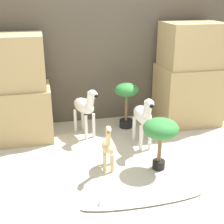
# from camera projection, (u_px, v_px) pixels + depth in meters

# --- Properties ---
(ground_plane) EXTENTS (14.00, 14.00, 0.00)m
(ground_plane) POSITION_uv_depth(u_px,v_px,m) (136.00, 181.00, 3.02)
(ground_plane) COLOR beige
(wall_back) EXTENTS (6.40, 0.08, 2.20)m
(wall_back) POSITION_uv_depth(u_px,v_px,m) (101.00, 41.00, 4.16)
(wall_back) COLOR brown
(wall_back) RESTS_ON ground_plane
(rock_pillar_left) EXTENTS (0.80, 0.63, 1.27)m
(rock_pillar_left) POSITION_uv_depth(u_px,v_px,m) (16.00, 91.00, 3.73)
(rock_pillar_left) COLOR tan
(rock_pillar_left) RESTS_ON ground_plane
(rock_pillar_right) EXTENTS (0.80, 0.63, 1.36)m
(rock_pillar_right) POSITION_uv_depth(u_px,v_px,m) (189.00, 76.00, 4.19)
(rock_pillar_right) COLOR tan
(rock_pillar_right) RESTS_ON ground_plane
(zebra_right) EXTENTS (0.18, 0.51, 0.65)m
(zebra_right) POSITION_uv_depth(u_px,v_px,m) (143.00, 115.00, 3.57)
(zebra_right) COLOR white
(zebra_right) RESTS_ON ground_plane
(zebra_left) EXTENTS (0.31, 0.51, 0.65)m
(zebra_left) POSITION_uv_depth(u_px,v_px,m) (85.00, 106.00, 3.85)
(zebra_left) COLOR white
(zebra_left) RESTS_ON ground_plane
(giraffe_figurine) EXTENTS (0.17, 0.35, 0.55)m
(giraffe_figurine) POSITION_uv_depth(u_px,v_px,m) (108.00, 147.00, 3.13)
(giraffe_figurine) COLOR #E0C184
(giraffe_figurine) RESTS_ON ground_plane
(potted_palm_front) EXTENTS (0.31, 0.31, 0.61)m
(potted_palm_front) POSITION_uv_depth(u_px,v_px,m) (126.00, 96.00, 4.07)
(potted_palm_front) COLOR black
(potted_palm_front) RESTS_ON ground_plane
(potted_palm_back) EXTENTS (0.36, 0.36, 0.55)m
(potted_palm_back) POSITION_uv_depth(u_px,v_px,m) (161.00, 131.00, 3.08)
(potted_palm_back) COLOR black
(potted_palm_back) RESTS_ON ground_plane
(surfboard) EXTENTS (1.11, 0.19, 0.08)m
(surfboard) POSITION_uv_depth(u_px,v_px,m) (143.00, 200.00, 2.71)
(surfboard) COLOR silver
(surfboard) RESTS_ON ground_plane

